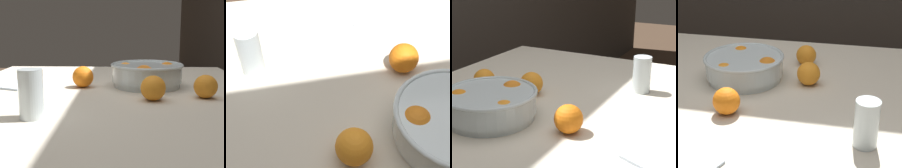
% 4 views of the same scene
% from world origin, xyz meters
% --- Properties ---
extents(dining_table, '(1.41, 1.19, 0.77)m').
position_xyz_m(dining_table, '(0.00, 0.00, 0.71)').
color(dining_table, beige).
rests_on(dining_table, ground_plane).
extents(juice_glass, '(0.06, 0.06, 0.13)m').
position_xyz_m(juice_glass, '(0.31, -0.19, 0.83)').
color(juice_glass, '#F4A314').
rests_on(juice_glass, dining_table).
extents(orange_loose_near_bowl, '(0.08, 0.08, 0.08)m').
position_xyz_m(orange_loose_near_bowl, '(-0.11, -0.10, 0.81)').
color(orange_loose_near_bowl, orange).
rests_on(orange_loose_near_bowl, dining_table).
extents(orange_loose_aside, '(0.08, 0.08, 0.08)m').
position_xyz_m(orange_loose_aside, '(0.10, 0.15, 0.81)').
color(orange_loose_aside, orange).
rests_on(orange_loose_aside, dining_table).
extents(napkin, '(0.21, 0.20, 0.01)m').
position_xyz_m(napkin, '(-0.13, -0.38, 0.77)').
color(napkin, silver).
rests_on(napkin, dining_table).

